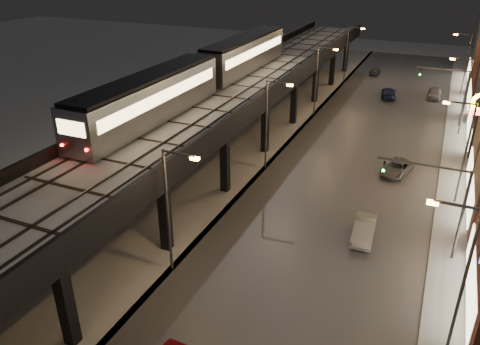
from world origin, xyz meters
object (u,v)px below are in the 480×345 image
(subway_train, at_px, (205,71))
(car_onc_dark, at_px, (397,169))
(car_onc_red, at_px, (434,94))
(car_far_white, at_px, (375,71))
(car_onc_silver, at_px, (364,230))
(car_mid_dark, at_px, (388,93))

(subway_train, distance_m, car_onc_dark, 21.63)
(subway_train, distance_m, car_onc_red, 38.06)
(subway_train, xyz_separation_m, car_onc_dark, (20.09, 1.28, -7.90))
(car_far_white, distance_m, car_onc_red, 15.29)
(car_far_white, relative_size, car_onc_silver, 0.86)
(car_onc_dark, bearing_deg, car_far_white, 115.45)
(car_onc_dark, height_order, car_onc_red, car_onc_red)
(subway_train, xyz_separation_m, car_mid_dark, (15.67, 27.81, -7.83))
(car_mid_dark, relative_size, car_onc_silver, 1.11)
(car_far_white, xyz_separation_m, car_onc_dark, (8.53, -40.06, 0.00))
(car_mid_dark, height_order, car_onc_dark, car_mid_dark)
(subway_train, xyz_separation_m, car_far_white, (11.56, 41.34, -7.90))
(car_onc_silver, distance_m, car_onc_dark, 12.65)
(subway_train, xyz_separation_m, car_onc_silver, (19.19, -11.34, -7.82))
(car_onc_silver, bearing_deg, car_onc_dark, 82.08)
(car_mid_dark, bearing_deg, car_onc_dark, 91.57)
(car_far_white, xyz_separation_m, car_onc_silver, (7.63, -52.68, 0.08))
(subway_train, relative_size, car_mid_dark, 8.21)
(subway_train, xyz_separation_m, car_onc_red, (21.93, 30.11, -7.78))
(car_mid_dark, height_order, car_onc_red, car_onc_red)
(subway_train, bearing_deg, car_onc_silver, -30.59)
(subway_train, distance_m, car_mid_dark, 32.87)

